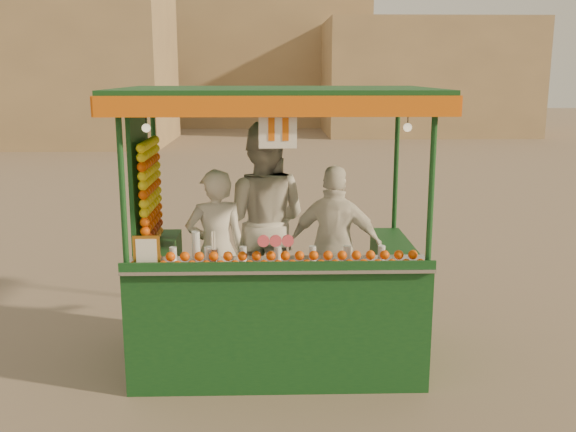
{
  "coord_description": "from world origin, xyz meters",
  "views": [
    {
      "loc": [
        -0.03,
        -5.88,
        2.73
      ],
      "look_at": [
        0.13,
        -0.05,
        1.43
      ],
      "focal_mm": 40.37,
      "sensor_mm": 36.0,
      "label": 1
    }
  ],
  "objects_px": {
    "juice_cart": "(270,278)",
    "vendor_right": "(335,247)",
    "vendor_left": "(216,250)",
    "vendor_middle": "(263,221)"
  },
  "relations": [
    {
      "from": "juice_cart",
      "to": "vendor_left",
      "type": "bearing_deg",
      "value": 166.88
    },
    {
      "from": "juice_cart",
      "to": "vendor_left",
      "type": "xyz_separation_m",
      "value": [
        -0.5,
        0.12,
        0.24
      ]
    },
    {
      "from": "juice_cart",
      "to": "vendor_left",
      "type": "distance_m",
      "value": 0.57
    },
    {
      "from": "juice_cart",
      "to": "vendor_right",
      "type": "height_order",
      "value": "juice_cart"
    },
    {
      "from": "juice_cart",
      "to": "vendor_left",
      "type": "height_order",
      "value": "juice_cart"
    },
    {
      "from": "vendor_left",
      "to": "vendor_right",
      "type": "bearing_deg",
      "value": 170.8
    },
    {
      "from": "vendor_middle",
      "to": "juice_cart",
      "type": "bearing_deg",
      "value": 109.97
    },
    {
      "from": "juice_cart",
      "to": "vendor_right",
      "type": "xyz_separation_m",
      "value": [
        0.64,
        0.2,
        0.25
      ]
    },
    {
      "from": "vendor_left",
      "to": "vendor_middle",
      "type": "distance_m",
      "value": 0.6
    },
    {
      "from": "vendor_left",
      "to": "vendor_middle",
      "type": "bearing_deg",
      "value": -154.15
    }
  ]
}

